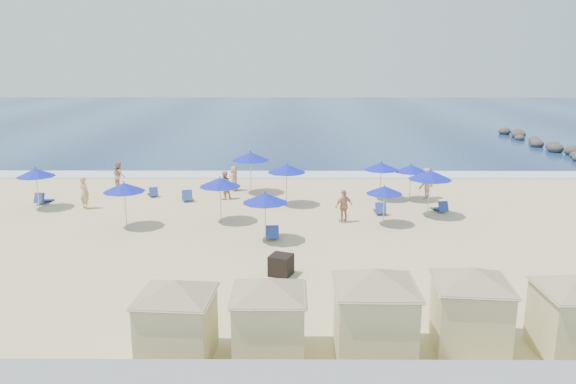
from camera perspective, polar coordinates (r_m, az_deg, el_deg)
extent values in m
plane|color=beige|center=(25.81, 0.26, -5.38)|extent=(160.00, 160.00, 0.00)
cube|color=navy|center=(79.84, 0.29, 7.57)|extent=(160.00, 80.00, 0.06)
cube|color=white|center=(40.77, 0.28, 1.77)|extent=(160.00, 2.50, 0.08)
ellipsoid|color=#302A28|center=(53.36, 27.21, 3.33)|extent=(1.00, 1.00, 0.65)
ellipsoid|color=#302A28|center=(54.88, 26.98, 3.74)|extent=(1.48, 1.48, 0.96)
ellipsoid|color=#302A28|center=(55.84, 25.53, 4.01)|extent=(1.40, 1.40, 0.91)
ellipsoid|color=#302A28|center=(57.39, 25.34, 4.24)|extent=(1.32, 1.32, 0.86)
ellipsoid|color=#302A28|center=(58.40, 23.98, 4.49)|extent=(1.24, 1.24, 0.81)
ellipsoid|color=#302A28|center=(59.96, 23.84, 4.69)|extent=(1.16, 1.16, 0.75)
ellipsoid|color=#302A28|center=(61.51, 23.71, 4.88)|extent=(1.08, 1.08, 0.70)
ellipsoid|color=#302A28|center=(62.56, 22.46, 5.10)|extent=(1.00, 1.00, 0.65)
ellipsoid|color=#302A28|center=(64.10, 22.38, 5.41)|extent=(1.48, 1.48, 0.96)
ellipsoid|color=#302A28|center=(65.66, 22.29, 5.57)|extent=(1.40, 1.40, 0.91)
ellipsoid|color=#302A28|center=(66.75, 21.14, 5.77)|extent=(1.32, 1.32, 0.86)
cube|color=black|center=(22.26, -0.71, -7.42)|extent=(1.06, 1.06, 0.82)
cube|color=beige|center=(16.52, -11.19, -13.39)|extent=(2.07, 2.07, 1.93)
cube|color=#9A8764|center=(16.11, -11.35, -10.33)|extent=(2.18, 2.18, 0.08)
pyramid|color=#9A8764|center=(15.92, -11.43, -8.74)|extent=(4.22, 4.22, 0.48)
cube|color=beige|center=(16.31, -1.94, -13.46)|extent=(1.95, 1.95, 1.95)
cube|color=#9A8764|center=(15.89, -1.96, -10.34)|extent=(2.05, 2.05, 0.08)
pyramid|color=#9A8764|center=(15.70, -1.98, -8.71)|extent=(4.26, 4.26, 0.49)
cube|color=beige|center=(16.51, 8.74, -12.89)|extent=(2.17, 2.17, 2.14)
cube|color=#9A8764|center=(16.06, 8.88, -9.46)|extent=(2.28, 2.28, 0.09)
pyramid|color=#9A8764|center=(15.86, 8.95, -7.68)|extent=(4.70, 4.70, 0.54)
cube|color=beige|center=(17.64, 17.97, -11.87)|extent=(2.19, 2.19, 2.01)
cube|color=#9A8764|center=(17.24, 18.21, -8.85)|extent=(2.30, 2.30, 0.08)
pyramid|color=#9A8764|center=(17.06, 18.34, -7.29)|extent=(4.38, 4.38, 0.50)
cube|color=beige|center=(18.38, 27.07, -11.75)|extent=(2.00, 2.00, 1.97)
cylinder|color=#A5A8AD|center=(34.60, -24.07, -0.02)|extent=(0.05, 0.05, 1.91)
cone|color=#101BB4|center=(34.38, -24.25, 1.82)|extent=(2.12, 2.12, 0.45)
sphere|color=#101BB4|center=(34.33, -24.30, 2.27)|extent=(0.08, 0.08, 0.08)
cylinder|color=#A5A8AD|center=(29.29, -16.17, -1.68)|extent=(0.05, 0.05, 1.90)
cone|color=#101BB4|center=(29.03, -16.32, 0.47)|extent=(2.10, 2.10, 0.45)
sphere|color=#101BB4|center=(28.97, -16.36, 1.00)|extent=(0.08, 0.08, 0.08)
cylinder|color=#A5A8AD|center=(35.27, -3.80, 1.59)|extent=(0.06, 0.06, 2.16)
cone|color=#101BB4|center=(35.03, -3.84, 3.64)|extent=(2.39, 2.39, 0.51)
sphere|color=#101BB4|center=(34.97, -3.85, 4.14)|extent=(0.09, 0.09, 0.09)
cylinder|color=#A5A8AD|center=(29.25, -6.86, -1.20)|extent=(0.05, 0.05, 1.95)
cone|color=#101BB4|center=(28.98, -6.92, 1.01)|extent=(2.15, 2.15, 0.46)
sphere|color=#101BB4|center=(28.92, -6.94, 1.56)|extent=(0.08, 0.08, 0.08)
cylinder|color=#A5A8AD|center=(26.02, -2.32, -3.02)|extent=(0.05, 0.05, 1.92)
cone|color=#101BB4|center=(25.71, -2.34, -0.60)|extent=(2.12, 2.12, 0.45)
sphere|color=#101BB4|center=(25.65, -2.35, 0.00)|extent=(0.08, 0.08, 0.08)
cylinder|color=#A5A8AD|center=(32.30, -0.14, 0.36)|extent=(0.05, 0.05, 2.00)
cone|color=#101BB4|center=(32.05, -0.14, 2.42)|extent=(2.21, 2.21, 0.47)
sphere|color=#101BB4|center=(32.00, -0.14, 2.93)|extent=(0.08, 0.08, 0.08)
cylinder|color=#A5A8AD|center=(28.95, 9.69, -1.72)|extent=(0.04, 0.04, 1.69)
cone|color=#101BB4|center=(28.70, 9.77, 0.21)|extent=(1.87, 1.87, 0.40)
sphere|color=#101BB4|center=(28.65, 9.79, 0.69)|extent=(0.07, 0.07, 0.07)
cylinder|color=#A5A8AD|center=(34.03, 9.39, 0.76)|extent=(0.05, 0.05, 1.88)
cone|color=#101BB4|center=(33.81, 9.46, 2.60)|extent=(2.08, 2.08, 0.45)
sphere|color=#101BB4|center=(33.76, 9.48, 3.05)|extent=(0.08, 0.08, 0.08)
cylinder|color=#A5A8AD|center=(34.24, 12.31, 0.62)|extent=(0.05, 0.05, 1.79)
cone|color=#101BB4|center=(34.02, 12.40, 2.36)|extent=(1.98, 1.98, 0.42)
sphere|color=#101BB4|center=(33.98, 12.43, 2.79)|extent=(0.08, 0.08, 0.08)
cylinder|color=#A5A8AD|center=(30.93, 14.11, -0.55)|extent=(0.06, 0.06, 2.11)
cone|color=#101BB4|center=(30.66, 14.24, 1.71)|extent=(2.33, 2.33, 0.50)
sphere|color=#101BB4|center=(30.60, 14.27, 2.27)|extent=(0.09, 0.09, 0.09)
cube|color=#283E93|center=(36.06, -23.50, -0.74)|extent=(0.73, 1.30, 0.34)
cube|color=#283E93|center=(35.57, -23.96, -0.56)|extent=(0.62, 0.41, 0.60)
cube|color=#283E93|center=(35.73, -13.60, -0.14)|extent=(0.90, 1.21, 0.30)
cube|color=#283E93|center=(35.24, -13.50, 0.05)|extent=(0.59, 0.48, 0.53)
cube|color=#283E93|center=(34.23, -10.23, -0.53)|extent=(0.86, 1.37, 0.35)
cube|color=#283E93|center=(33.66, -10.21, -0.32)|extent=(0.66, 0.47, 0.62)
cube|color=#283E93|center=(26.82, -1.62, -4.26)|extent=(0.67, 1.30, 0.35)
cube|color=#283E93|center=(26.24, -1.59, -4.09)|extent=(0.62, 0.38, 0.61)
cube|color=#283E93|center=(31.33, 9.28, -1.81)|extent=(0.64, 1.27, 0.34)
cube|color=#283E93|center=(30.76, 9.40, -1.62)|extent=(0.60, 0.37, 0.60)
cube|color=#283E93|center=(32.42, 15.09, -1.60)|extent=(0.77, 1.25, 0.32)
cube|color=#283E93|center=(31.94, 15.51, -1.42)|extent=(0.60, 0.42, 0.56)
imported|color=tan|center=(33.63, -19.97, -0.08)|extent=(0.80, 0.74, 1.84)
imported|color=tan|center=(33.97, -6.48, 0.69)|extent=(1.05, 1.05, 1.72)
imported|color=tan|center=(29.19, 5.70, -1.43)|extent=(1.09, 0.83, 1.72)
imported|color=tan|center=(34.91, 13.89, 0.86)|extent=(1.39, 1.30, 1.88)
imported|color=tan|center=(36.10, -5.48, 1.39)|extent=(0.66, 0.87, 1.60)
imported|color=tan|center=(37.71, -16.78, 1.60)|extent=(1.05, 1.13, 1.87)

